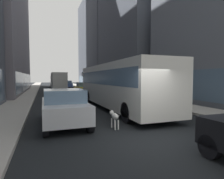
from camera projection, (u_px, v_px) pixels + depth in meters
ground_plane at (62, 88)px, 39.42m from camera, size 120.00×120.00×0.00m
sidewalk_left at (32, 89)px, 37.48m from camera, size 2.40×110.00×0.15m
sidewalk_right at (89, 88)px, 41.36m from camera, size 2.40×110.00×0.15m
building_left_far at (5, 0)px, 45.54m from camera, size 8.88×16.01×41.96m
building_right_mid at (141, 29)px, 31.62m from camera, size 10.26×16.68×20.69m
building_right_far at (105, 42)px, 50.26m from camera, size 10.20×22.04×23.39m
transit_bus at (117, 83)px, 13.25m from camera, size 2.78×11.53×3.05m
car_yellow_taxi at (84, 88)px, 24.10m from camera, size 1.81×4.29×1.62m
car_white_van at (56, 84)px, 39.74m from camera, size 1.85×4.62×1.62m
car_blue_hatchback at (67, 84)px, 40.82m from camera, size 1.76×4.43×1.62m
car_grey_wagon at (54, 84)px, 46.22m from camera, size 1.74×4.54×1.62m
car_silver_sedan at (64, 106)px, 8.73m from camera, size 1.86×4.42×1.62m
box_truck at (58, 81)px, 32.70m from camera, size 2.30×7.50×3.05m
dalmatian_dog at (114, 116)px, 8.04m from camera, size 0.22×0.96×0.72m
pedestrian_with_handbag at (155, 91)px, 16.05m from camera, size 0.45×0.34×1.69m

